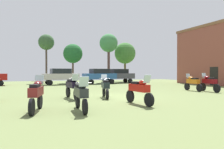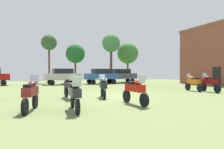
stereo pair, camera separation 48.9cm
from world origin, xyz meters
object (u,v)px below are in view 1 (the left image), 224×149
(motorcycle_7, at_px, (36,94))
(car_2, at_px, (119,75))
(car_1, at_px, (61,75))
(car_4, at_px, (100,75))
(motorcycle_2, at_px, (193,82))
(tree_3, at_px, (73,54))
(motorcycle_3, at_px, (139,90))
(tree_2, at_px, (109,44))
(tree_5, at_px, (125,53))
(tree_4, at_px, (46,43))
(motorcycle_9, at_px, (81,94))
(motorcycle_4, at_px, (105,86))
(motorcycle_8, at_px, (209,83))
(motorcycle_1, at_px, (72,86))

(motorcycle_7, height_order, car_2, car_2)
(car_1, distance_m, car_4, 5.04)
(motorcycle_2, relative_size, tree_3, 0.38)
(motorcycle_3, bearing_deg, motorcycle_2, -153.50)
(motorcycle_2, height_order, car_2, car_2)
(car_1, relative_size, tree_2, 0.60)
(tree_5, bearing_deg, tree_4, -179.17)
(motorcycle_2, height_order, motorcycle_9, motorcycle_2)
(motorcycle_7, bearing_deg, car_4, 77.76)
(motorcycle_9, relative_size, car_2, 0.50)
(motorcycle_7, xyz_separation_m, car_2, (11.72, 18.47, 0.44))
(motorcycle_2, relative_size, motorcycle_3, 0.94)
(car_2, xyz_separation_m, car_4, (-3.18, -0.92, 0.00))
(motorcycle_4, distance_m, motorcycle_8, 9.11)
(motorcycle_3, xyz_separation_m, motorcycle_8, (8.45, 3.68, 0.01))
(tree_3, height_order, tree_5, tree_5)
(car_2, relative_size, tree_2, 0.59)
(motorcycle_1, relative_size, tree_5, 0.35)
(motorcycle_7, relative_size, tree_4, 0.31)
(motorcycle_9, bearing_deg, tree_3, -97.66)
(motorcycle_7, xyz_separation_m, car_4, (8.54, 17.55, 0.44))
(motorcycle_1, relative_size, motorcycle_4, 1.07)
(motorcycle_9, bearing_deg, car_1, -92.81)
(tree_3, xyz_separation_m, tree_4, (-3.65, 0.97, 1.52))
(motorcycle_7, xyz_separation_m, motorcycle_8, (13.25, 3.80, 0.02))
(tree_3, bearing_deg, motorcycle_3, -92.76)
(motorcycle_9, height_order, car_2, car_2)
(motorcycle_1, xyz_separation_m, tree_4, (0.05, 19.19, 5.04))
(motorcycle_3, relative_size, motorcycle_4, 1.08)
(motorcycle_9, bearing_deg, tree_5, -116.34)
(motorcycle_2, height_order, motorcycle_8, motorcycle_8)
(tree_2, bearing_deg, tree_5, 22.42)
(motorcycle_8, height_order, motorcycle_9, motorcycle_8)
(motorcycle_7, distance_m, tree_4, 23.45)
(car_4, bearing_deg, motorcycle_8, -167.11)
(motorcycle_7, bearing_deg, motorcycle_1, 72.91)
(motorcycle_4, distance_m, tree_5, 22.76)
(tree_4, xyz_separation_m, tree_5, (12.64, 0.18, -1.09))
(motorcycle_3, height_order, car_2, car_2)
(motorcycle_7, height_order, tree_4, tree_4)
(motorcycle_9, xyz_separation_m, tree_3, (4.14, 22.37, 3.54))
(motorcycle_4, xyz_separation_m, motorcycle_8, (9.09, 0.54, 0.03))
(motorcycle_8, height_order, tree_4, tree_4)
(motorcycle_3, distance_m, car_1, 17.68)
(motorcycle_4, xyz_separation_m, motorcycle_7, (-4.15, -3.27, 0.02))
(car_2, bearing_deg, tree_3, 57.36)
(tree_4, bearing_deg, motorcycle_4, -84.26)
(motorcycle_8, xyz_separation_m, tree_3, (-7.40, 18.02, 3.51))
(motorcycle_2, relative_size, car_2, 0.49)
(motorcycle_3, height_order, tree_3, tree_3)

